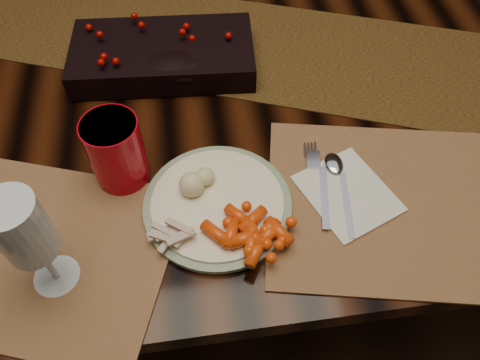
{
  "coord_description": "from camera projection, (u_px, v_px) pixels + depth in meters",
  "views": [
    {
      "loc": [
        -0.04,
        -0.7,
        1.39
      ],
      "look_at": [
        0.02,
        -0.28,
        0.8
      ],
      "focal_mm": 35.0,
      "sensor_mm": 36.0,
      "label": 1
    }
  ],
  "objects": [
    {
      "name": "floor",
      "position": [
        223.0,
        254.0,
        1.54
      ],
      "size": [
        5.0,
        5.0,
        0.0
      ],
      "primitive_type": "plane",
      "color": "black",
      "rests_on": "ground"
    },
    {
      "name": "dining_table",
      "position": [
        219.0,
        189.0,
        1.23
      ],
      "size": [
        1.8,
        1.0,
        0.75
      ],
      "primitive_type": "cube",
      "color": "black",
      "rests_on": "floor"
    },
    {
      "name": "table_runner",
      "position": [
        182.0,
        36.0,
        1.01
      ],
      "size": [
        1.55,
        0.85,
        0.0
      ],
      "primitive_type": "cube",
      "rotation": [
        0.0,
        0.0,
        -0.37
      ],
      "color": "black",
      "rests_on": "dining_table"
    },
    {
      "name": "centerpiece",
      "position": [
        163.0,
        52.0,
        0.92
      ],
      "size": [
        0.37,
        0.21,
        0.07
      ],
      "primitive_type": null,
      "rotation": [
        0.0,
        0.0,
        -0.07
      ],
      "color": "black",
      "rests_on": "table_runner"
    },
    {
      "name": "placemat_main",
      "position": [
        406.0,
        205.0,
        0.76
      ],
      "size": [
        0.5,
        0.41,
        0.0
      ],
      "primitive_type": "cube",
      "rotation": [
        0.0,
        0.0,
        -0.21
      ],
      "color": "brown",
      "rests_on": "dining_table"
    },
    {
      "name": "placemat_second",
      "position": [
        33.0,
        250.0,
        0.71
      ],
      "size": [
        0.49,
        0.42,
        0.0
      ],
      "primitive_type": "cube",
      "rotation": [
        0.0,
        0.0,
        -0.34
      ],
      "color": "brown",
      "rests_on": "dining_table"
    },
    {
      "name": "dinner_plate",
      "position": [
        217.0,
        204.0,
        0.75
      ],
      "size": [
        0.29,
        0.29,
        0.01
      ],
      "primitive_type": "cylinder",
      "rotation": [
        0.0,
        0.0,
        0.28
      ],
      "color": "#FFF0D0",
      "rests_on": "placemat_main"
    },
    {
      "name": "baby_carrots",
      "position": [
        247.0,
        229.0,
        0.7
      ],
      "size": [
        0.13,
        0.12,
        0.02
      ],
      "primitive_type": null,
      "rotation": [
        0.0,
        0.0,
        -0.32
      ],
      "color": "#E73F0A",
      "rests_on": "dinner_plate"
    },
    {
      "name": "mashed_potatoes",
      "position": [
        194.0,
        172.0,
        0.75
      ],
      "size": [
        0.1,
        0.09,
        0.04
      ],
      "primitive_type": null,
      "rotation": [
        0.0,
        0.0,
        0.33
      ],
      "color": "tan",
      "rests_on": "dinner_plate"
    },
    {
      "name": "turkey_shreds",
      "position": [
        174.0,
        235.0,
        0.69
      ],
      "size": [
        0.08,
        0.07,
        0.02
      ],
      "primitive_type": null,
      "rotation": [
        0.0,
        0.0,
        0.14
      ],
      "color": "#BCB0A6",
      "rests_on": "dinner_plate"
    },
    {
      "name": "napkin",
      "position": [
        347.0,
        194.0,
        0.76
      ],
      "size": [
        0.17,
        0.18,
        0.01
      ],
      "primitive_type": "cube",
      "rotation": [
        0.0,
        0.0,
        0.38
      ],
      "color": "white",
      "rests_on": "placemat_main"
    },
    {
      "name": "fork",
      "position": [
        322.0,
        187.0,
        0.77
      ],
      "size": [
        0.05,
        0.16,
        0.0
      ],
      "primitive_type": null,
      "rotation": [
        0.0,
        0.0,
        -0.19
      ],
      "color": "#9B9DB9",
      "rests_on": "napkin"
    },
    {
      "name": "spoon",
      "position": [
        343.0,
        191.0,
        0.76
      ],
      "size": [
        0.05,
        0.16,
        0.0
      ],
      "primitive_type": null,
      "rotation": [
        0.0,
        0.0,
        -0.15
      ],
      "color": "white",
      "rests_on": "napkin"
    },
    {
      "name": "red_cup",
      "position": [
        116.0,
        151.0,
        0.74
      ],
      "size": [
        0.11,
        0.11,
        0.12
      ],
      "primitive_type": "cylinder",
      "rotation": [
        0.0,
        0.0,
        -0.35
      ],
      "color": "#AF0411",
      "rests_on": "placemat_main"
    },
    {
      "name": "wine_glass",
      "position": [
        34.0,
        246.0,
        0.61
      ],
      "size": [
        0.09,
        0.09,
        0.19
      ],
      "primitive_type": null,
      "rotation": [
        0.0,
        0.0,
        -0.34
      ],
      "color": "silver",
      "rests_on": "dining_table"
    }
  ]
}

